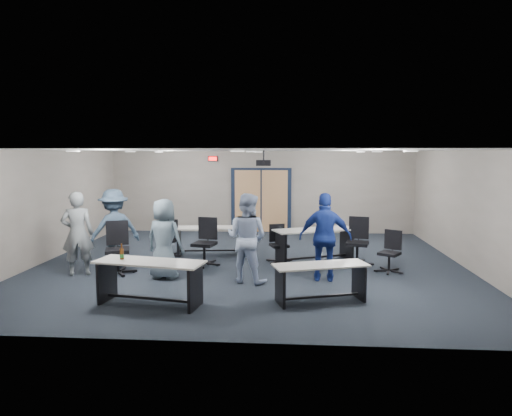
# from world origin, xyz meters

# --- Properties ---
(floor) EXTENTS (10.00, 10.00, 0.00)m
(floor) POSITION_xyz_m (0.00, 0.00, 0.00)
(floor) COLOR black
(floor) RESTS_ON ground
(back_wall) EXTENTS (10.00, 0.04, 2.70)m
(back_wall) POSITION_xyz_m (0.00, 4.50, 1.35)
(back_wall) COLOR gray
(back_wall) RESTS_ON floor
(front_wall) EXTENTS (10.00, 0.04, 2.70)m
(front_wall) POSITION_xyz_m (0.00, -4.50, 1.35)
(front_wall) COLOR gray
(front_wall) RESTS_ON floor
(left_wall) EXTENTS (0.04, 9.00, 2.70)m
(left_wall) POSITION_xyz_m (-5.00, 0.00, 1.35)
(left_wall) COLOR gray
(left_wall) RESTS_ON floor
(right_wall) EXTENTS (0.04, 9.00, 2.70)m
(right_wall) POSITION_xyz_m (5.00, 0.00, 1.35)
(right_wall) COLOR gray
(right_wall) RESTS_ON floor
(ceiling) EXTENTS (10.00, 9.00, 0.04)m
(ceiling) POSITION_xyz_m (0.00, 0.00, 2.70)
(ceiling) COLOR white
(ceiling) RESTS_ON back_wall
(double_door) EXTENTS (2.00, 0.07, 2.20)m
(double_door) POSITION_xyz_m (0.00, 4.46, 1.05)
(double_door) COLOR black
(double_door) RESTS_ON back_wall
(exit_sign) EXTENTS (0.32, 0.07, 0.18)m
(exit_sign) POSITION_xyz_m (-1.60, 4.44, 2.45)
(exit_sign) COLOR black
(exit_sign) RESTS_ON back_wall
(ceiling_projector) EXTENTS (0.35, 0.32, 0.37)m
(ceiling_projector) POSITION_xyz_m (0.30, 0.50, 2.40)
(ceiling_projector) COLOR black
(ceiling_projector) RESTS_ON ceiling
(ceiling_can_lights) EXTENTS (6.24, 5.74, 0.02)m
(ceiling_can_lights) POSITION_xyz_m (0.00, 0.25, 2.67)
(ceiling_can_lights) COLOR silver
(ceiling_can_lights) RESTS_ON ceiling
(table_front_left) EXTENTS (1.99, 0.97, 1.06)m
(table_front_left) POSITION_xyz_m (-1.50, -2.99, 0.54)
(table_front_left) COLOR beige
(table_front_left) RESTS_ON floor
(table_front_right) EXTENTS (1.77, 1.04, 0.68)m
(table_front_right) POSITION_xyz_m (1.49, -2.63, 0.47)
(table_front_right) COLOR beige
(table_front_right) RESTS_ON floor
(table_back_left) EXTENTS (1.83, 0.80, 0.72)m
(table_back_left) POSITION_xyz_m (-1.15, 1.03, 0.49)
(table_back_left) COLOR beige
(table_back_left) RESTS_ON floor
(table_back_right) EXTENTS (2.09, 1.39, 0.94)m
(table_back_right) POSITION_xyz_m (1.56, 0.40, 0.55)
(table_back_right) COLOR beige
(table_back_right) RESTS_ON floor
(chair_back_a) EXTENTS (0.62, 0.62, 0.94)m
(chair_back_a) POSITION_xyz_m (-2.13, 0.64, 0.47)
(chair_back_a) COLOR black
(chair_back_a) RESTS_ON floor
(chair_back_b) EXTENTS (0.83, 0.83, 1.12)m
(chair_back_b) POSITION_xyz_m (-1.06, -0.16, 0.56)
(chair_back_b) COLOR black
(chair_back_b) RESTS_ON floor
(chair_back_c) EXTENTS (0.73, 0.73, 0.92)m
(chair_back_c) POSITION_xyz_m (0.69, 0.25, 0.46)
(chair_back_c) COLOR black
(chair_back_c) RESTS_ON floor
(chair_back_d) EXTENTS (0.86, 0.86, 1.13)m
(chair_back_d) POSITION_xyz_m (2.54, 0.16, 0.56)
(chair_back_d) COLOR black
(chair_back_d) RESTS_ON floor
(chair_loose_left) EXTENTS (0.91, 0.91, 1.14)m
(chair_loose_left) POSITION_xyz_m (-2.81, -1.04, 0.57)
(chair_loose_left) COLOR black
(chair_loose_left) RESTS_ON floor
(chair_loose_right) EXTENTS (0.81, 0.81, 0.93)m
(chair_loose_right) POSITION_xyz_m (3.15, -0.49, 0.46)
(chair_loose_right) COLOR black
(chair_loose_right) RESTS_ON floor
(person_gray) EXTENTS (0.77, 0.63, 1.83)m
(person_gray) POSITION_xyz_m (-3.61, -1.21, 0.92)
(person_gray) COLOR gray
(person_gray) RESTS_ON floor
(person_plaid) EXTENTS (0.94, 0.75, 1.69)m
(person_plaid) POSITION_xyz_m (-1.69, -1.31, 0.85)
(person_plaid) COLOR slate
(person_plaid) RESTS_ON floor
(person_lightblue) EXTENTS (1.08, 0.97, 1.83)m
(person_lightblue) POSITION_xyz_m (0.07, -1.45, 0.92)
(person_lightblue) COLOR #A4B7DA
(person_lightblue) RESTS_ON floor
(person_navy) EXTENTS (1.11, 0.54, 1.83)m
(person_navy) POSITION_xyz_m (1.67, -1.24, 0.92)
(person_navy) COLOR navy
(person_navy) RESTS_ON floor
(person_back) EXTENTS (1.35, 1.26, 1.83)m
(person_back) POSITION_xyz_m (-3.04, -0.61, 0.92)
(person_back) COLOR #394E66
(person_back) RESTS_ON floor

